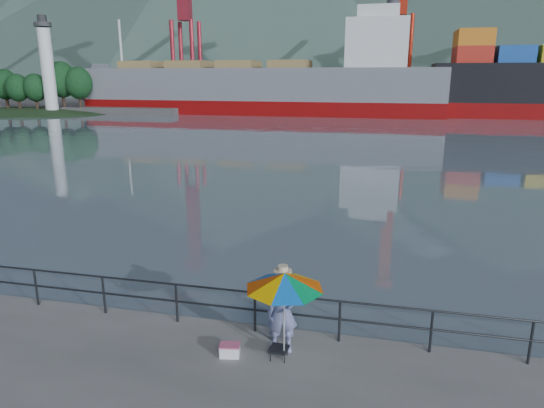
{
  "coord_description": "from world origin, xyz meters",
  "views": [
    {
      "loc": [
        3.77,
        -8.37,
        5.94
      ],
      "look_at": [
        0.41,
        6.0,
        2.0
      ],
      "focal_mm": 32.0,
      "sensor_mm": 36.0,
      "label": 1
    }
  ],
  "objects": [
    {
      "name": "far_dock",
      "position": [
        10.0,
        93.0,
        0.0
      ],
      "size": [
        200.0,
        40.0,
        0.4
      ],
      "primitive_type": "cube",
      "color": "#514F4C",
      "rests_on": "ground"
    },
    {
      "name": "container_stacks",
      "position": [
        31.47,
        94.3,
        2.99
      ],
      "size": [
        58.0,
        8.4,
        7.8
      ],
      "color": "#194CA5",
      "rests_on": "ground"
    },
    {
      "name": "fishing_rod",
      "position": [
        1.6,
        1.85,
        0.0
      ],
      "size": [
        0.33,
        1.79,
        1.28
      ],
      "primitive_type": "cylinder",
      "rotation": [
        0.96,
        0.0,
        0.17
      ],
      "color": "black",
      "rests_on": "ground"
    },
    {
      "name": "lighthouse_islet",
      "position": [
        -54.97,
        61.99,
        0.26
      ],
      "size": [
        48.0,
        26.4,
        19.2
      ],
      "color": "#263F1E",
      "rests_on": "ground"
    },
    {
      "name": "beach_umbrella",
      "position": [
        1.93,
        0.63,
        1.85
      ],
      "size": [
        1.83,
        1.83,
        2.03
      ],
      "color": "white",
      "rests_on": "ground"
    },
    {
      "name": "guardrail",
      "position": [
        0.0,
        1.7,
        0.52
      ],
      "size": [
        22.0,
        0.06,
        1.03
      ],
      "color": "#2D3033",
      "rests_on": "ground"
    },
    {
      "name": "fisherman",
      "position": [
        1.81,
        1.03,
        0.94
      ],
      "size": [
        0.77,
        0.59,
        1.87
      ],
      "primitive_type": "imported",
      "rotation": [
        0.0,
        0.0,
        0.22
      ],
      "color": "navy",
      "rests_on": "ground"
    },
    {
      "name": "harbor_water",
      "position": [
        0.0,
        130.0,
        0.0
      ],
      "size": [
        500.0,
        280.0,
        0.0
      ],
      "primitive_type": "cube",
      "color": "slate",
      "rests_on": "ground"
    },
    {
      "name": "bulk_carrier",
      "position": [
        -14.85,
        70.29,
        4.04
      ],
      "size": [
        58.01,
        10.04,
        14.5
      ],
      "color": "#750707",
      "rests_on": "ground"
    },
    {
      "name": "cooler_bag",
      "position": [
        0.74,
        0.54,
        0.12
      ],
      "size": [
        0.47,
        0.36,
        0.25
      ],
      "primitive_type": "cube",
      "rotation": [
        0.0,
        0.0,
        0.19
      ],
      "color": "white",
      "rests_on": "ground"
    },
    {
      "name": "folding_stool",
      "position": [
        1.81,
        0.69,
        0.13
      ],
      "size": [
        0.42,
        0.42,
        0.25
      ],
      "color": "black",
      "rests_on": "ground"
    }
  ]
}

